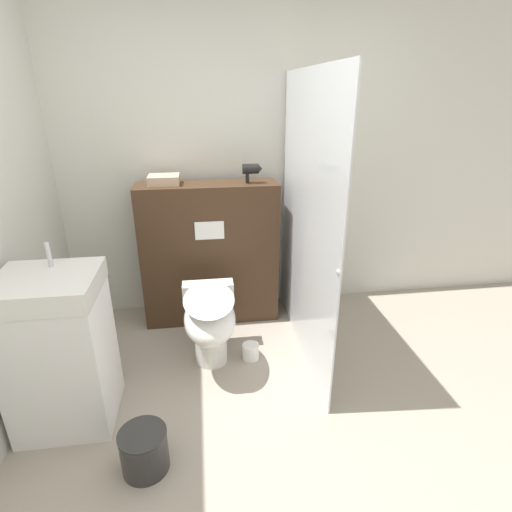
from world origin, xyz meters
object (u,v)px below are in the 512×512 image
Objects in this scene: toilet at (210,320)px; waste_bin at (144,451)px; sink_vanity at (60,351)px; hair_drier at (252,169)px.

waste_bin is (-0.37, -0.80, -0.25)m from toilet.
hair_drier reaches higher than sink_vanity.
sink_vanity is 4.36× the size of waste_bin.
waste_bin is (-0.74, -1.45, -1.14)m from hair_drier.
toilet is 4.23× the size of hair_drier.
sink_vanity is (-0.84, -0.37, 0.10)m from toilet.
toilet is 0.92m from waste_bin.
toilet is 2.61× the size of waste_bin.
waste_bin is (0.47, -0.43, -0.35)m from sink_vanity.
sink_vanity is 0.73m from waste_bin.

